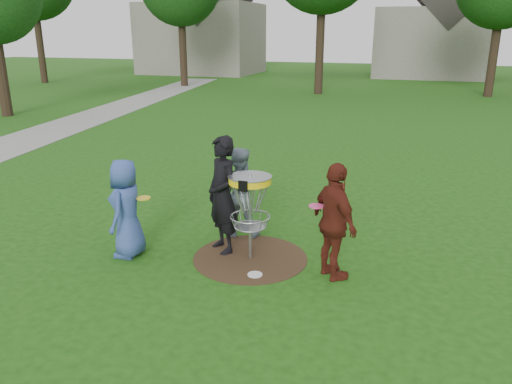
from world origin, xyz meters
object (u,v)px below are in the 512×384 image
(player_grey, at_px, (239,192))
(disc_golf_basket, at_px, (250,197))
(player_blue, at_px, (127,208))
(player_maroon, at_px, (335,222))
(player_black, at_px, (222,195))

(player_grey, relative_size, disc_golf_basket, 1.13)
(player_blue, xyz_separation_m, player_maroon, (3.20, 0.21, 0.07))
(player_grey, relative_size, player_maroon, 0.91)
(player_maroon, distance_m, disc_golf_basket, 1.36)
(player_black, height_order, disc_golf_basket, player_black)
(player_grey, bearing_deg, player_maroon, 138.96)
(player_black, height_order, player_grey, player_black)
(player_blue, height_order, disc_golf_basket, player_blue)
(player_maroon, bearing_deg, player_grey, 18.20)
(player_blue, relative_size, player_black, 0.83)
(player_black, distance_m, disc_golf_basket, 0.54)
(player_blue, xyz_separation_m, player_grey, (1.38, 1.31, -0.00))
(player_blue, height_order, player_maroon, player_maroon)
(player_blue, xyz_separation_m, player_black, (1.36, 0.61, 0.16))
(player_blue, relative_size, player_maroon, 0.92)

